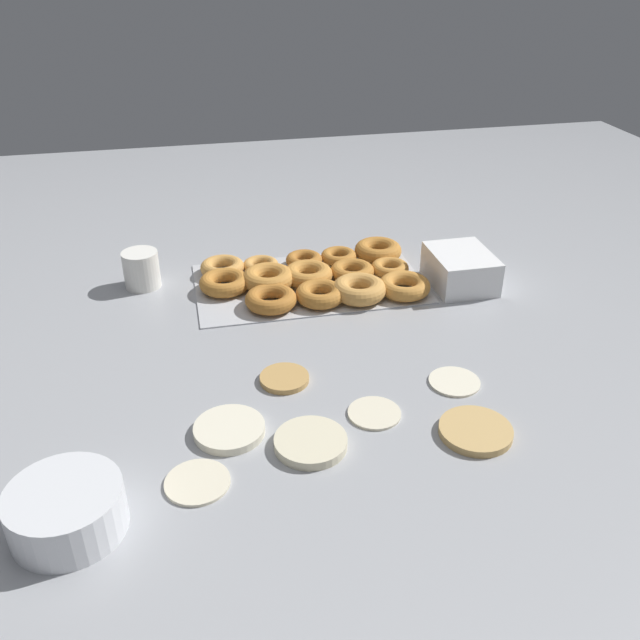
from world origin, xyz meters
TOP-DOWN VIEW (x-y plane):
  - ground_plane at (0.00, 0.00)m, footprint 3.00×3.00m
  - pancake_0 at (0.17, 0.14)m, footprint 0.11×0.11m
  - pancake_1 at (0.06, 0.02)m, footprint 0.09×0.09m
  - pancake_2 at (0.05, 0.20)m, footprint 0.11×0.11m
  - pancake_3 at (-0.06, 0.15)m, footprint 0.09×0.09m
  - pancake_4 at (-0.20, 0.23)m, footprint 0.11×0.11m
  - pancake_5 at (0.23, 0.24)m, footprint 0.09×0.09m
  - pancake_6 at (-0.22, 0.09)m, footprint 0.09×0.09m
  - donut_tray at (-0.06, -0.32)m, footprint 0.49×0.30m
  - batter_bowl at (0.39, 0.29)m, footprint 0.15×0.15m
  - container_stack at (-0.37, -0.26)m, footprint 0.13×0.16m
  - paper_cup at (0.31, -0.40)m, footprint 0.08×0.08m

SIDE VIEW (x-z plane):
  - ground_plane at x=0.00m, z-range 0.00..0.00m
  - pancake_6 at x=-0.22m, z-range 0.00..0.01m
  - pancake_3 at x=-0.06m, z-range 0.00..0.01m
  - pancake_5 at x=0.23m, z-range 0.00..0.01m
  - pancake_1 at x=0.06m, z-range 0.00..0.01m
  - pancake_4 at x=-0.20m, z-range 0.00..0.01m
  - pancake_0 at x=0.17m, z-range 0.00..0.01m
  - pancake_2 at x=0.05m, z-range 0.00..0.02m
  - donut_tray at x=-0.06m, z-range 0.00..0.04m
  - batter_bowl at x=0.39m, z-range 0.00..0.06m
  - container_stack at x=-0.37m, z-range 0.00..0.07m
  - paper_cup at x=0.31m, z-range 0.00..0.08m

